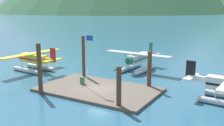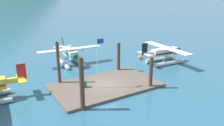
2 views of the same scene
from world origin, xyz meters
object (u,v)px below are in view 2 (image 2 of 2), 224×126
flagpole (98,57)px  seaplane_cream_stbd_fwd (165,54)px  fuel_drum (84,84)px  seaplane_silver_bow_centre (70,55)px  mooring_buoy (141,57)px

flagpole → seaplane_cream_stbd_fwd: 15.36m
fuel_drum → seaplane_silver_bow_centre: size_ratio=0.08×
flagpole → mooring_buoy: size_ratio=8.21×
seaplane_cream_stbd_fwd → flagpole: bearing=-165.7°
fuel_drum → mooring_buoy: size_ratio=1.17×
seaplane_silver_bow_centre → fuel_drum: bearing=-102.8°
flagpole → seaplane_silver_bow_centre: size_ratio=0.59×
mooring_buoy → seaplane_cream_stbd_fwd: (2.00, -3.86, 1.20)m
flagpole → seaplane_silver_bow_centre: bearing=85.4°
flagpole → fuel_drum: flagpole is taller
fuel_drum → mooring_buoy: bearing=25.2°
mooring_buoy → seaplane_silver_bow_centre: 12.45m
flagpole → fuel_drum: size_ratio=7.04×
mooring_buoy → fuel_drum: bearing=-154.8°
flagpole → seaplane_silver_bow_centre: 11.87m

